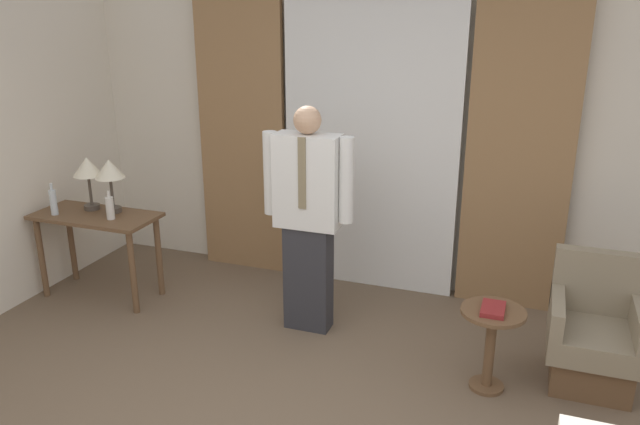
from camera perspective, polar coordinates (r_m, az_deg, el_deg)
name	(u,v)px	position (r m, az deg, el deg)	size (l,w,h in m)	color
wall_back	(375,130)	(5.29, 5.02, 7.56)	(10.00, 0.06, 2.70)	silver
curtain_sheer_center	(370,140)	(5.18, 4.63, 6.65)	(1.47, 0.06, 2.58)	white
curtain_drape_left	(242,130)	(5.59, -7.18, 7.46)	(0.80, 0.06, 2.58)	#997047
curtain_drape_right	(520,151)	(5.01, 17.79, 5.41)	(0.80, 0.06, 2.58)	#997047
desk	(97,229)	(5.44, -19.72, -1.46)	(1.02, 0.48, 0.72)	brown
table_lamp_left	(88,170)	(5.45, -20.48, 3.68)	(0.24, 0.24, 0.44)	#4C4238
table_lamp_right	(110,172)	(5.31, -18.68, 3.53)	(0.24, 0.24, 0.44)	#4C4238
bottle_near_edge	(110,207)	(5.21, -18.66, 0.44)	(0.06, 0.06, 0.23)	silver
bottle_by_lamp	(53,202)	(5.48, -23.20, 0.91)	(0.06, 0.06, 0.26)	silver
person	(308,213)	(4.51, -1.11, -0.08)	(0.68, 0.22, 1.69)	#2D2D33
armchair	(593,338)	(4.46, 23.72, -10.43)	(0.56, 0.59, 0.83)	brown
side_table	(491,336)	(4.13, 15.37, -10.80)	(0.40, 0.40, 0.56)	brown
book	(493,309)	(4.02, 15.54, -8.50)	(0.14, 0.22, 0.03)	maroon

